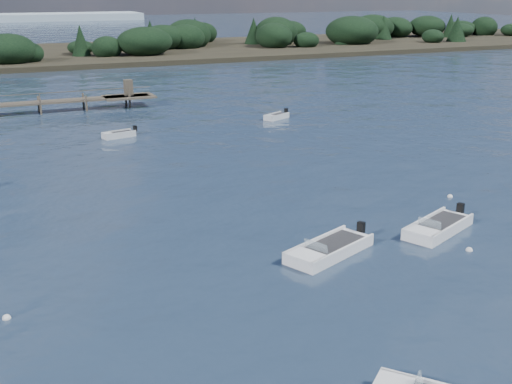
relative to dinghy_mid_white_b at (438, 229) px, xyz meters
name	(u,v)px	position (x,y,z in m)	size (l,w,h in m)	color
ground	(71,92)	(-9.84, 52.72, -0.15)	(400.00, 400.00, 0.00)	#172537
dinghy_mid_white_b	(438,229)	(0.00, 0.00, 0.00)	(4.72, 3.30, 1.18)	silver
tender_far_white	(119,136)	(-9.87, 27.24, -0.01)	(2.96, 1.60, 0.99)	#B9BEC1
dinghy_mid_white_a	(329,251)	(-6.34, -0.24, 0.00)	(4.95, 3.40, 1.16)	silver
tender_far_grey_b	(277,117)	(5.00, 28.86, -0.01)	(2.88, 2.09, 0.99)	#B9BEC1
buoy_b	(469,251)	(-0.21, -2.49, -0.15)	(0.32, 0.32, 0.32)	silver
buoy_c	(7,318)	(-20.14, -0.59, -0.15)	(0.32, 0.32, 0.32)	silver
buoy_d	(450,197)	(4.26, 4.15, -0.15)	(0.32, 0.32, 0.32)	silver
far_headland	(176,41)	(15.16, 92.72, 1.81)	(190.00, 40.00, 5.80)	black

